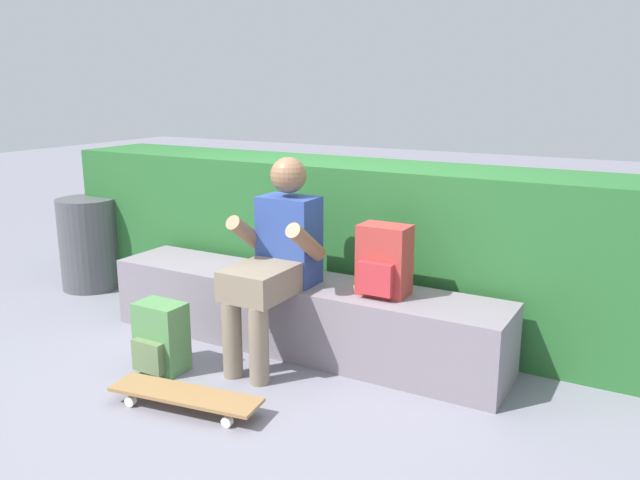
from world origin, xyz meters
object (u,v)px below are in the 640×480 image
Objects in this scene: skateboard_near_person at (185,396)px; backpack_on_ground at (160,338)px; trash_bin at (89,243)px; backpack_on_bench at (384,261)px; bench_main at (299,314)px; person_skater at (276,255)px.

skateboard_near_person is 2.05× the size of backpack_on_ground.
backpack_on_bench is at bearing -4.89° from trash_bin.
skateboard_near_person is 0.53m from backpack_on_ground.
bench_main is at bearing -5.95° from trash_bin.
bench_main is at bearing 179.04° from backpack_on_bench.
trash_bin reaches higher than backpack_on_ground.
backpack_on_ground is (-0.51, -0.67, -0.03)m from bench_main.
person_skater reaches higher than backpack_on_ground.
bench_main is 6.46× the size of backpack_on_bench.
bench_main reaches higher than backpack_on_ground.
person_skater is at bearing -94.88° from bench_main.
bench_main is at bearing 85.02° from skateboard_near_person.
backpack_on_ground is at bearing -127.29° from bench_main.
bench_main is at bearing 52.71° from backpack_on_ground.
trash_bin reaches higher than skateboard_near_person.
backpack_on_bench is 0.55× the size of trash_bin.
backpack_on_bench reaches higher than bench_main.
person_skater is 1.65× the size of trash_bin.
skateboard_near_person is (-0.08, -0.96, -0.15)m from bench_main.
bench_main is 3.15× the size of skateboard_near_person.
trash_bin is at bearing 175.11° from backpack_on_bench.
backpack_on_ground is (-0.49, -0.46, -0.45)m from person_skater.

